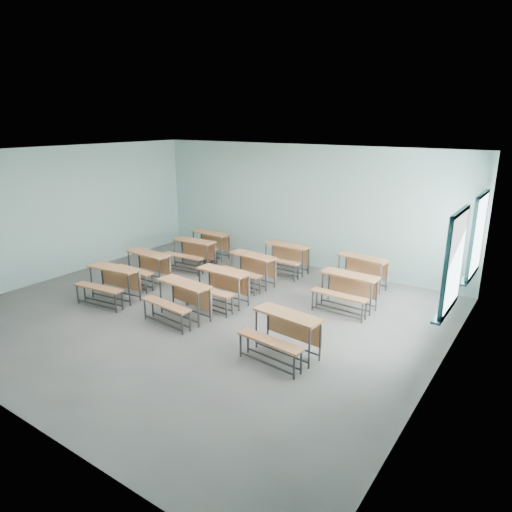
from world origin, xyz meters
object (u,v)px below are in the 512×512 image
at_px(desk_unit_r2c0, 192,250).
at_px(desk_unit_r2c2, 347,287).
at_px(desk_unit_r0c2, 284,329).
at_px(desk_unit_r2c1, 250,265).
at_px(desk_unit_r1c1, 220,282).
at_px(desk_unit_r3c1, 285,254).
at_px(desk_unit_r3c0, 208,241).
at_px(desk_unit_r1c0, 145,263).
at_px(desk_unit_r0c0, 111,279).
at_px(desk_unit_r3c2, 360,268).
at_px(desk_unit_r0c1, 180,295).

relative_size(desk_unit_r2c0, desk_unit_r2c2, 1.03).
height_order(desk_unit_r0c2, desk_unit_r2c1, same).
bearing_deg(desk_unit_r1c1, desk_unit_r2c0, 146.67).
bearing_deg(desk_unit_r3c1, desk_unit_r1c1, -91.64).
height_order(desk_unit_r1c1, desk_unit_r2c0, same).
distance_m(desk_unit_r2c2, desk_unit_r3c0, 4.85).
height_order(desk_unit_r1c0, desk_unit_r2c0, same).
bearing_deg(desk_unit_r2c0, desk_unit_r0c2, -35.28).
bearing_deg(desk_unit_r1c0, desk_unit_r1c1, 1.53).
xyz_separation_m(desk_unit_r0c0, desk_unit_r1c0, (-0.24, 1.19, 0.00)).
distance_m(desk_unit_r0c2, desk_unit_r3c0, 5.90).
bearing_deg(desk_unit_r2c2, desk_unit_r2c0, 178.11).
distance_m(desk_unit_r2c1, desk_unit_r3c0, 2.51).
relative_size(desk_unit_r1c0, desk_unit_r3c2, 0.95).
bearing_deg(desk_unit_r2c2, desk_unit_r0c2, -90.11).
height_order(desk_unit_r0c1, desk_unit_r1c0, same).
relative_size(desk_unit_r1c1, desk_unit_r3c0, 0.98).
height_order(desk_unit_r3c0, desk_unit_r3c2, same).
height_order(desk_unit_r0c1, desk_unit_r3c0, same).
bearing_deg(desk_unit_r1c0, desk_unit_r3c0, 93.90).
bearing_deg(desk_unit_r2c0, desk_unit_r1c0, -99.23).
height_order(desk_unit_r0c2, desk_unit_r3c1, same).
xyz_separation_m(desk_unit_r0c0, desk_unit_r2c0, (-0.10, 2.69, 0.00)).
relative_size(desk_unit_r0c0, desk_unit_r0c2, 1.01).
distance_m(desk_unit_r0c1, desk_unit_r1c0, 2.38).
bearing_deg(desk_unit_r2c1, desk_unit_r1c0, -142.77).
bearing_deg(desk_unit_r0c2, desk_unit_r3c1, 126.19).
xyz_separation_m(desk_unit_r0c1, desk_unit_r3c0, (-2.21, 3.48, 0.00)).
height_order(desk_unit_r0c0, desk_unit_r2c0, same).
distance_m(desk_unit_r3c1, desk_unit_r3c2, 2.02).
bearing_deg(desk_unit_r1c0, desk_unit_r2c0, 86.97).
relative_size(desk_unit_r0c0, desk_unit_r1c1, 1.05).
bearing_deg(desk_unit_r0c0, desk_unit_r2c0, 85.49).
xyz_separation_m(desk_unit_r3c0, desk_unit_r3c2, (4.46, 0.16, 0.00)).
xyz_separation_m(desk_unit_r0c0, desk_unit_r2c1, (1.92, 2.48, 0.00)).
bearing_deg(desk_unit_r2c2, desk_unit_r2c1, -179.45).
height_order(desk_unit_r2c1, desk_unit_r2c2, same).
xyz_separation_m(desk_unit_r0c2, desk_unit_r2c1, (-2.42, 2.47, 0.00)).
xyz_separation_m(desk_unit_r1c0, desk_unit_r3c1, (2.37, 2.55, 0.00)).
bearing_deg(desk_unit_r3c2, desk_unit_r1c0, -141.74).
bearing_deg(desk_unit_r3c1, desk_unit_r3c0, -177.59).
height_order(desk_unit_r0c1, desk_unit_r2c0, same).
bearing_deg(desk_unit_r1c0, desk_unit_r0c2, -12.48).
relative_size(desk_unit_r2c2, desk_unit_r3c0, 0.97).
bearing_deg(desk_unit_r2c2, desk_unit_r3c0, 167.20).
height_order(desk_unit_r0c2, desk_unit_r1c0, same).
bearing_deg(desk_unit_r1c1, desk_unit_r2c2, 30.45).
bearing_deg(desk_unit_r2c2, desk_unit_r3c1, 151.52).
xyz_separation_m(desk_unit_r2c0, desk_unit_r3c2, (4.25, 1.09, 0.00)).
xyz_separation_m(desk_unit_r0c2, desk_unit_r2c0, (-4.45, 2.68, 0.00)).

